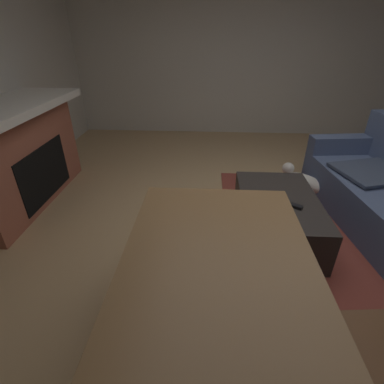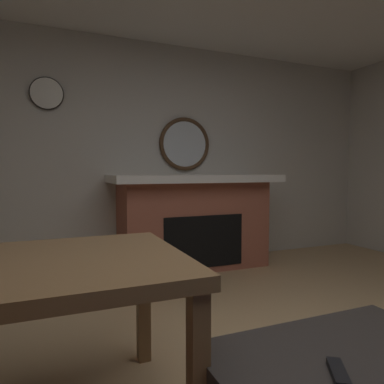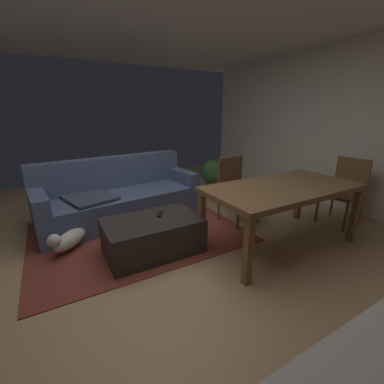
% 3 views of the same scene
% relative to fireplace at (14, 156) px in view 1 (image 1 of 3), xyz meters
% --- Properties ---
extents(floor, '(7.73, 7.73, 0.00)m').
position_rel_fireplace_xyz_m(floor, '(0.50, 2.60, -0.54)').
color(floor, tan).
extents(wall_left, '(0.12, 6.36, 2.58)m').
position_rel_fireplace_xyz_m(wall_left, '(-2.72, 2.60, 0.75)').
color(wall_left, beige).
rests_on(wall_left, ground).
extents(area_rug, '(2.60, 2.00, 0.01)m').
position_rel_fireplace_xyz_m(area_rug, '(0.48, 3.21, -0.53)').
color(area_rug, brown).
rests_on(area_rug, ground).
extents(fireplace, '(1.89, 0.76, 1.06)m').
position_rel_fireplace_xyz_m(fireplace, '(0.00, 0.00, 0.00)').
color(fireplace, '#9E5642').
rests_on(fireplace, ground).
extents(ottoman_coffee_table, '(1.05, 0.67, 0.40)m').
position_rel_fireplace_xyz_m(ottoman_coffee_table, '(0.48, 2.66, -0.34)').
color(ottoman_coffee_table, '#2D2826').
rests_on(ottoman_coffee_table, ground).
extents(tv_remote, '(0.13, 0.16, 0.02)m').
position_rel_fireplace_xyz_m(tv_remote, '(0.61, 2.73, -0.12)').
color(tv_remote, black).
rests_on(tv_remote, ottoman_coffee_table).
extents(dining_table, '(1.82, 0.92, 0.74)m').
position_rel_fireplace_xyz_m(dining_table, '(1.87, 2.08, 0.13)').
color(dining_table, brown).
rests_on(dining_table, ground).
extents(small_dog, '(0.48, 0.49, 0.27)m').
position_rel_fireplace_xyz_m(small_dog, '(-0.37, 3.12, -0.38)').
color(small_dog, silver).
rests_on(small_dog, ground).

